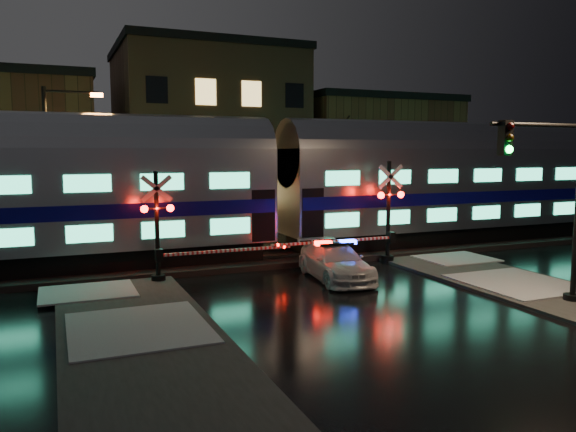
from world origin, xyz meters
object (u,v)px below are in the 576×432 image
Objects in this scene: crossing_signal_left at (168,237)px; streetlight at (53,161)px; traffic_light at (557,205)px; police_car at (335,262)px; crossing_signal_right at (382,222)px.

crossing_signal_left is 8.07m from streetlight.
police_car is at bearing 125.04° from traffic_light.
crossing_signal_left is at bearing 168.75° from police_car.
crossing_signal_left is at bearing -179.96° from crossing_signal_right.
streetlight is (-3.64, 6.70, 2.65)m from crossing_signal_left.
police_car is at bearing -149.98° from crossing_signal_right.
police_car is 13.23m from streetlight.
police_car is 7.71m from traffic_light.
streetlight is at bearing 152.00° from crossing_signal_right.
traffic_light is at bearing -46.23° from streetlight.
crossing_signal_right is 1.04× the size of traffic_light.
traffic_light is 19.96m from streetlight.
crossing_signal_right is 8.94m from crossing_signal_left.
traffic_light is 0.78× the size of streetlight.
crossing_signal_right is at bearing -28.00° from streetlight.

